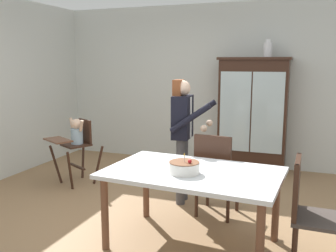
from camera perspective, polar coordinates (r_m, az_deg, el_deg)
name	(u,v)px	position (r m, az deg, el deg)	size (l,w,h in m)	color
ground_plane	(145,219)	(4.29, -3.53, -14.14)	(6.24, 6.24, 0.00)	#93704C
wall_back	(207,85)	(6.42, 5.97, 6.29)	(5.32, 0.06, 2.70)	silver
china_cabinet	(253,115)	(6.05, 12.90, 1.71)	(1.10, 0.48, 1.81)	#382116
ceramic_vase	(268,49)	(5.97, 15.10, 11.33)	(0.13, 0.13, 0.27)	white
high_chair_with_toddler	(76,139)	(5.44, -13.95, -1.98)	(0.78, 0.84, 0.95)	#382116
adult_person	(183,126)	(4.52, 2.33, 0.00)	(0.53, 0.51, 1.53)	#47474C
dining_table	(193,180)	(3.51, 3.82, -8.22)	(1.67, 1.11, 0.74)	silver
birthday_cake	(184,167)	(3.39, 2.52, -6.39)	(0.28, 0.28, 0.19)	white
dining_chair_far_side	(215,170)	(4.19, 7.25, -6.68)	(0.48, 0.48, 0.96)	#382116
dining_chair_right_end	(308,207)	(3.34, 20.73, -11.59)	(0.45, 0.45, 0.96)	#382116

